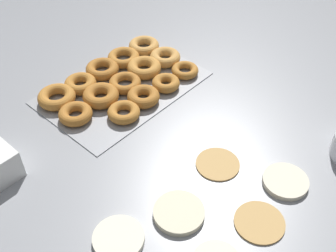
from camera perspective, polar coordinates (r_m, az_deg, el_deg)
name	(u,v)px	position (r m, az deg, el deg)	size (l,w,h in m)	color
ground_plane	(186,173)	(1.04, 2.40, -6.39)	(3.00, 3.00, 0.00)	gray
pancake_0	(259,222)	(0.97, 12.25, -12.61)	(0.11, 0.11, 0.01)	tan
pancake_1	(285,181)	(1.05, 15.62, -7.23)	(0.11, 0.11, 0.01)	beige
pancake_3	(218,163)	(1.06, 6.75, -5.06)	(0.11, 0.11, 0.01)	tan
pancake_4	(119,238)	(0.93, -6.71, -14.89)	(0.11, 0.11, 0.01)	silver
pancake_5	(179,213)	(0.96, 1.49, -11.64)	(0.12, 0.12, 0.01)	beige
donut_tray	(122,81)	(1.29, -6.30, 6.13)	(0.48, 0.32, 0.04)	#93969B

